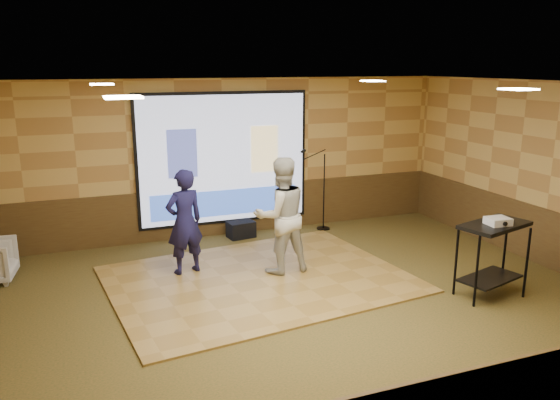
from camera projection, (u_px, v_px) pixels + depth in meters
name	position (u px, v px, depth m)	size (l,w,h in m)	color
ground	(291.00, 304.00, 7.59)	(9.00, 9.00, 0.00)	#2F391A
room_shell	(292.00, 156.00, 7.09)	(9.04, 7.04, 3.02)	tan
wainscot_back	(225.00, 210.00, 10.64)	(9.00, 0.04, 0.95)	#482F18
wainscot_right	(542.00, 237.00, 9.02)	(0.04, 7.00, 0.95)	#482F18
projector_screen	(224.00, 160.00, 10.35)	(3.32, 0.06, 2.52)	black
downlight_nw	(102.00, 84.00, 7.75)	(0.32, 0.32, 0.02)	#FFE4BF
downlight_ne	(373.00, 81.00, 9.26)	(0.32, 0.32, 0.02)	#FFE4BF
downlight_sw	(123.00, 97.00, 4.76)	(0.32, 0.32, 0.02)	#FFE4BF
downlight_se	(518.00, 89.00, 6.27)	(0.32, 0.32, 0.02)	#FFE4BF
dance_floor	(259.00, 279.00, 8.44)	(4.41, 3.36, 0.03)	olive
player_left	(184.00, 222.00, 8.48)	(0.61, 0.40, 1.67)	#161542
player_right	(281.00, 215.00, 8.51)	(0.90, 0.70, 1.84)	beige
av_table	(493.00, 244.00, 7.69)	(1.04, 0.54, 1.09)	black
projector	(498.00, 221.00, 7.54)	(0.31, 0.25, 0.10)	silver
mic_stand	(321.00, 205.00, 10.92)	(0.65, 0.27, 1.66)	black
duffel_bag	(241.00, 229.00, 10.49)	(0.50, 0.33, 0.31)	black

